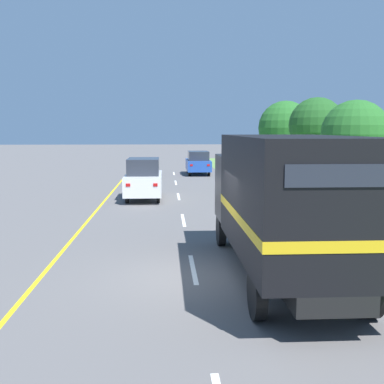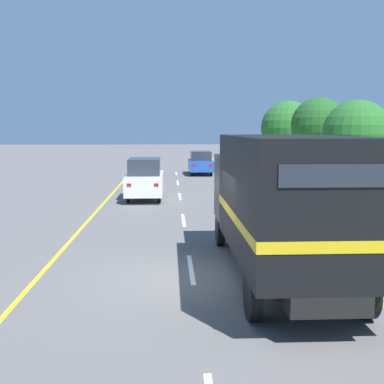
% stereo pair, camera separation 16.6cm
% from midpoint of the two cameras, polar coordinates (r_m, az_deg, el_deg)
% --- Properties ---
extents(ground_plane, '(200.00, 200.00, 0.00)m').
position_cam_midpoint_polar(ground_plane, '(11.69, 0.45, -10.09)').
color(ground_plane, '#5B5959').
extents(edge_line_yellow, '(0.12, 63.07, 0.01)m').
position_cam_midpoint_polar(edge_line_yellow, '(26.94, -9.23, -0.14)').
color(edge_line_yellow, yellow).
rests_on(edge_line_yellow, ground).
extents(centre_dash_near, '(0.12, 2.60, 0.01)m').
position_cam_midpoint_polar(centre_dash_near, '(12.39, 0.27, -9.06)').
color(centre_dash_near, white).
rests_on(centre_dash_near, ground).
extents(centre_dash_mid_a, '(0.12, 2.60, 0.01)m').
position_cam_midpoint_polar(centre_dash_mid_a, '(18.80, -0.77, -3.33)').
color(centre_dash_mid_a, white).
rests_on(centre_dash_mid_a, ground).
extents(centre_dash_mid_b, '(0.12, 2.60, 0.01)m').
position_cam_midpoint_polar(centre_dash_mid_b, '(25.31, -1.26, -0.53)').
color(centre_dash_mid_b, white).
rests_on(centre_dash_mid_b, ground).
extents(centre_dash_far, '(0.12, 2.60, 0.01)m').
position_cam_midpoint_polar(centre_dash_far, '(31.86, -1.56, 1.12)').
color(centre_dash_far, white).
rests_on(centre_dash_far, ground).
extents(centre_dash_farthest, '(0.12, 2.60, 0.01)m').
position_cam_midpoint_polar(centre_dash_farthest, '(38.43, -1.75, 2.21)').
color(centre_dash_farthest, white).
rests_on(centre_dash_farthest, ground).
extents(horse_trailer_truck, '(2.51, 7.79, 3.38)m').
position_cam_midpoint_polar(horse_trailer_truck, '(11.33, 11.04, -0.89)').
color(horse_trailer_truck, black).
rests_on(horse_trailer_truck, ground).
extents(lead_car_white, '(1.80, 4.36, 2.07)m').
position_cam_midpoint_polar(lead_car_white, '(24.42, -5.40, 1.58)').
color(lead_car_white, black).
rests_on(lead_car_white, ground).
extents(lead_car_blue_ahead, '(1.80, 4.14, 1.82)m').
position_cam_midpoint_polar(lead_car_blue_ahead, '(37.60, 1.14, 3.51)').
color(lead_car_blue_ahead, black).
rests_on(lead_car_blue_ahead, ground).
extents(highway_sign, '(2.36, 0.09, 2.64)m').
position_cam_midpoint_polar(highway_sign, '(17.84, 19.00, 0.74)').
color(highway_sign, '#9E9EA3').
rests_on(highway_sign, ground).
extents(roadside_tree_near, '(3.09, 3.09, 4.84)m').
position_cam_midpoint_polar(roadside_tree_near, '(23.11, 19.15, 6.47)').
color(roadside_tree_near, brown).
rests_on(roadside_tree_near, ground).
extents(roadside_tree_mid, '(3.53, 3.53, 5.54)m').
position_cam_midpoint_polar(roadside_tree_mid, '(31.92, 14.95, 7.64)').
color(roadside_tree_mid, brown).
rests_on(roadside_tree_mid, ground).
extents(roadside_tree_far, '(4.38, 4.38, 5.82)m').
position_cam_midpoint_polar(roadside_tree_far, '(40.30, 11.42, 7.46)').
color(roadside_tree_far, '#4C3823').
rests_on(roadside_tree_far, ground).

